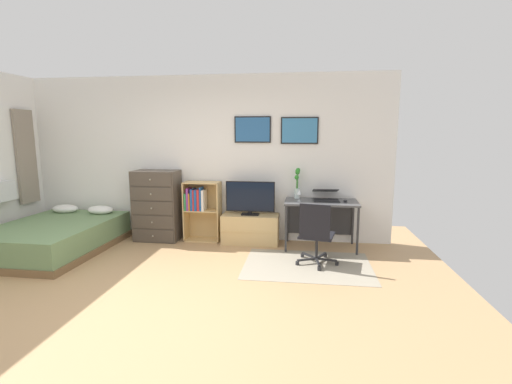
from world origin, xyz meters
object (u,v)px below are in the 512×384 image
tv_stand (250,229)px  desk (321,209)px  bookshelf (200,206)px  laptop (326,196)px  dresser (157,205)px  bamboo_vase (297,183)px  office_chair (316,232)px  television (250,198)px  wine_glass (299,193)px  computer_mouse (345,201)px  bed (55,237)px

tv_stand → desk: (1.11, -0.02, 0.37)m
bookshelf → laptop: (2.04, -0.04, 0.23)m
dresser → laptop: dresser is taller
bamboo_vase → office_chair: bearing=-74.4°
television → desk: 1.12m
tv_stand → wine_glass: 1.02m
bookshelf → laptop: size_ratio=2.21×
tv_stand → laptop: laptop is taller
desk → laptop: 0.22m
dresser → television: dresser is taller
laptop → computer_mouse: size_ratio=4.27×
dresser → television: 1.57m
dresser → desk: (2.68, -0.01, 0.02)m
bookshelf → desk: 1.97m
dresser → computer_mouse: dresser is taller
desk → bamboo_vase: (-0.37, 0.13, 0.38)m
office_chair → dresser: bearing=173.1°
office_chair → wine_glass: 0.87m
tv_stand → office_chair: office_chair is taller
desk → bed: bearing=-169.2°
laptop → bed: bearing=-171.5°
television → wine_glass: bearing=-9.9°
bed → wine_glass: wine_glass is taller
office_chair → computer_mouse: (0.46, 0.77, 0.30)m
office_chair → wine_glass: (-0.24, 0.72, 0.42)m
bed → television: 3.02m
television → desk: size_ratio=0.71×
bookshelf → laptop: 2.05m
office_chair → computer_mouse: office_chair is taller
laptop → bamboo_vase: bamboo_vase is taller
tv_stand → bamboo_vase: (0.74, 0.11, 0.75)m
dresser → television: bearing=-0.3°
bed → laptop: size_ratio=4.48×
bamboo_vase → wine_glass: (0.04, -0.26, -0.11)m
office_chair → laptop: (0.17, 0.89, 0.35)m
bed → tv_stand: 2.98m
bookshelf → computer_mouse: bookshelf is taller
dresser → office_chair: 2.72m
tv_stand → computer_mouse: (1.47, -0.11, 0.52)m
dresser → computer_mouse: bearing=-1.9°
tv_stand → dresser: bearing=-179.5°
desk → computer_mouse: computer_mouse is taller
television → tv_stand: bearing=90.0°
laptop → wine_glass: bearing=-160.2°
television → bamboo_vase: size_ratio=1.62×
office_chair → laptop: laptop is taller
laptop → desk: bearing=-155.6°
desk → office_chair: bearing=-96.6°
tv_stand → bamboo_vase: bearing=8.2°
dresser → wine_glass: size_ratio=6.47×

